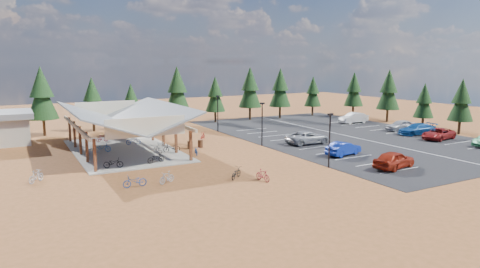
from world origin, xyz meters
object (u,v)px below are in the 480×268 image
at_px(lamp_post_0, 330,136).
at_px(bike_11, 263,175).
at_px(bike_3, 102,138).
at_px(car_1, 343,148).
at_px(bike_6, 133,141).
at_px(bike_7, 125,133).
at_px(lamp_post_2, 218,111).
at_px(bike_9, 36,176).
at_px(bike_2, 102,148).
at_px(bike_12, 236,173).
at_px(trash_bin_0, 190,145).
at_px(bike_5, 160,147).
at_px(bike_13, 167,177).
at_px(bike_pavilion, 123,117).
at_px(car_9, 353,118).
at_px(car_8, 400,125).
at_px(bike_10, 135,181).
at_px(car_6, 438,134).
at_px(bike_4, 156,158).
at_px(bike_0, 113,163).
at_px(car_2, 308,137).
at_px(bike_16, 172,148).
at_px(trash_bin_1, 200,144).
at_px(car_0, 394,160).
at_px(car_7, 417,129).
at_px(lamp_post_1, 262,121).
at_px(bike_14, 196,151).
at_px(bike_15, 203,136).
at_px(bike_1, 93,151).

height_order(lamp_post_0, bike_11, lamp_post_0).
relative_size(bike_3, car_1, 0.34).
relative_size(bike_6, car_1, 0.39).
distance_m(lamp_post_0, bike_7, 28.05).
height_order(lamp_post_2, bike_9, lamp_post_2).
bearing_deg(bike_2, bike_9, 149.72).
bearing_deg(bike_6, bike_12, -163.24).
bearing_deg(trash_bin_0, bike_5, -174.42).
bearing_deg(bike_13, bike_5, 138.19).
relative_size(bike_pavilion, car_9, 3.81).
distance_m(bike_12, car_8, 34.50).
xyz_separation_m(bike_9, bike_10, (6.80, -5.21, -0.03)).
distance_m(bike_3, bike_12, 23.32).
bearing_deg(car_6, trash_bin_0, -117.54).
bearing_deg(bike_4, bike_2, 8.06).
relative_size(bike_0, car_2, 0.32).
relative_size(bike_7, bike_16, 0.99).
height_order(car_6, car_9, car_9).
height_order(trash_bin_1, bike_12, bike_12).
distance_m(trash_bin_1, bike_4, 8.88).
height_order(bike_12, car_0, car_0).
relative_size(lamp_post_2, car_7, 0.96).
distance_m(lamp_post_1, bike_12, 14.84).
height_order(lamp_post_2, bike_5, lamp_post_2).
relative_size(bike_6, bike_7, 0.92).
bearing_deg(lamp_post_2, bike_13, -124.79).
distance_m(bike_6, car_0, 29.31).
xyz_separation_m(bike_11, car_2, (13.31, 11.30, 0.31)).
distance_m(lamp_post_2, bike_9, 29.56).
bearing_deg(bike_16, car_1, 65.22).
bearing_deg(car_0, car_8, -62.12).
distance_m(bike_9, car_0, 31.47).
xyz_separation_m(trash_bin_0, bike_5, (-3.63, -0.35, 0.18)).
distance_m(bike_7, bike_14, 14.23).
distance_m(bike_4, bike_10, 7.81).
bearing_deg(bike_10, car_2, 109.05).
relative_size(trash_bin_0, bike_9, 0.51).
bearing_deg(car_8, bike_6, -94.41).
relative_size(bike_16, car_9, 0.36).
distance_m(trash_bin_0, bike_0, 11.10).
distance_m(bike_pavilion, car_2, 21.72).
relative_size(bike_14, car_2, 0.30).
height_order(bike_5, bike_10, bike_5).
xyz_separation_m(bike_pavilion, bike_16, (4.41, -3.26, -3.34)).
relative_size(lamp_post_1, bike_10, 2.73).
bearing_deg(car_1, lamp_post_2, 1.33).
relative_size(bike_0, bike_12, 0.96).
bearing_deg(bike_15, bike_1, 51.70).
distance_m(lamp_post_2, bike_7, 13.23).
bearing_deg(bike_12, bike_7, -31.10).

